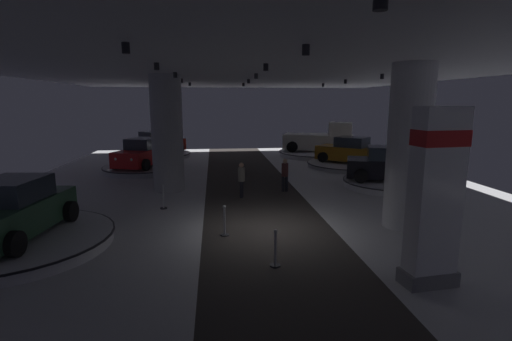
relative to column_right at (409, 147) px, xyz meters
The scene contains 22 objects.
ground 5.47m from the column_right, behind, with size 24.00×44.00×0.06m.
ceiling_with_spotlights 5.48m from the column_right, behind, with size 24.00×44.00×0.39m.
column_right is the anchor object (origin of this frame).
column_left 10.76m from the column_right, 143.81° to the left, with size 1.48×1.48×5.50m.
brand_sign_pylon 4.34m from the column_right, 110.51° to the right, with size 1.33×0.78×4.16m.
display_platform_far_right 12.34m from the column_right, 78.40° to the left, with size 5.52×5.52×0.27m.
display_car_far_right 12.17m from the column_right, 78.27° to the left, with size 4.28×4.20×1.71m.
display_platform_deep_left 20.87m from the column_right, 121.67° to the left, with size 5.06×5.06×0.30m.
display_car_deep_left 20.77m from the column_right, 121.76° to the left, with size 4.34×4.13×1.71m.
display_platform_mid_right 6.68m from the column_right, 68.33° to the left, with size 4.56×4.56×0.35m.
display_car_mid_right 6.38m from the column_right, 68.62° to the left, with size 4.56×3.31×1.71m.
display_platform_deep_right 17.05m from the column_right, 84.25° to the left, with size 6.11×6.11×0.37m.
pickup_truck_deep_right 16.83m from the column_right, 83.19° to the left, with size 5.70×4.13×2.30m.
display_platform_far_left 16.05m from the column_right, 133.31° to the left, with size 4.79×4.79×0.35m.
display_car_far_left 15.94m from the column_right, 133.21° to the left, with size 3.23×4.56×1.71m.
display_platform_near_left 12.65m from the column_right, behind, with size 5.58×5.58×0.35m.
display_car_near_left 12.49m from the column_right, behind, with size 2.62×4.38×1.71m.
visitor_walking_near 6.52m from the column_right, 120.15° to the left, with size 0.32×0.32×1.59m.
visitor_walking_far 7.20m from the column_right, 139.31° to the left, with size 0.32×0.32×1.59m.
stanchion_a 9.40m from the column_right, 160.10° to the left, with size 0.28×0.28×1.01m.
stanchion_b 6.09m from the column_right, 151.58° to the right, with size 0.28×0.28×1.01m.
stanchion_c 6.63m from the column_right, behind, with size 0.28×0.28×1.01m.
Camera 1 is at (-1.75, -11.85, 4.26)m, focal length 26.03 mm.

